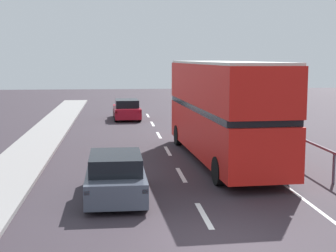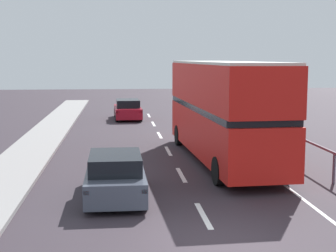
% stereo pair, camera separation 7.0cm
% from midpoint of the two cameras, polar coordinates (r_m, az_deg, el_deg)
% --- Properties ---
extents(ground_plane, '(75.43, 120.00, 0.10)m').
position_cam_midpoint_polar(ground_plane, '(12.49, 5.57, -13.06)').
color(ground_plane, '#322931').
extents(lane_paint_markings, '(3.51, 46.00, 0.01)m').
position_cam_midpoint_polar(lane_paint_markings, '(20.64, 6.70, -4.57)').
color(lane_paint_markings, silver).
rests_on(lane_paint_markings, ground).
extents(bridge_side_railing, '(0.10, 42.00, 1.12)m').
position_cam_midpoint_polar(bridge_side_railing, '(22.05, 14.09, -1.55)').
color(bridge_side_railing, '#524453').
rests_on(bridge_side_railing, ground).
extents(double_decker_bus_red, '(3.06, 11.30, 4.21)m').
position_cam_midpoint_polar(double_decker_bus_red, '(21.40, 6.03, 2.00)').
color(double_decker_bus_red, red).
rests_on(double_decker_bus_red, ground).
extents(hatchback_car_near, '(1.86, 4.24, 1.42)m').
position_cam_midpoint_polar(hatchback_car_near, '(16.02, -6.04, -5.64)').
color(hatchback_car_near, '#424856').
rests_on(hatchback_car_near, ground).
extents(sedan_car_ahead, '(1.97, 4.38, 1.43)m').
position_cam_midpoint_polar(sedan_car_ahead, '(36.32, -4.74, 1.85)').
color(sedan_car_ahead, maroon).
rests_on(sedan_car_ahead, ground).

